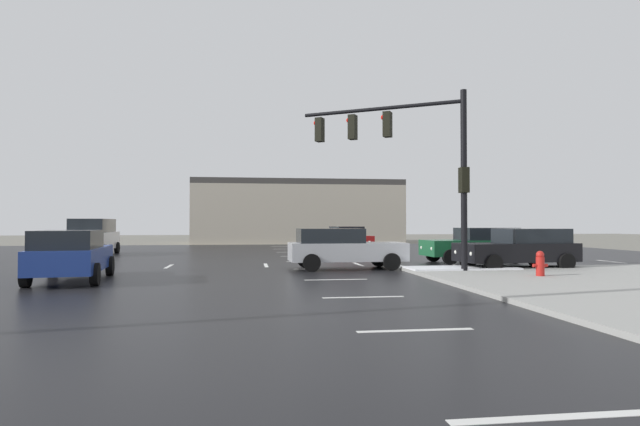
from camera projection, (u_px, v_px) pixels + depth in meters
name	position (u px, v px, depth m)	size (l,w,h in m)	color
ground_plane	(313.00, 265.00, 22.71)	(120.00, 120.00, 0.00)	slate
road_asphalt	(313.00, 265.00, 22.71)	(44.00, 44.00, 0.02)	black
snow_strip_curbside	(461.00, 268.00, 19.43)	(4.00, 1.60, 0.06)	white
lane_markings	(346.00, 267.00, 21.51)	(36.15, 36.15, 0.01)	silver
traffic_signal_mast	(408.00, 148.00, 19.61)	(5.46, 3.55, 6.42)	black
fire_hydrant	(540.00, 263.00, 16.80)	(0.48, 0.26, 0.79)	red
strip_building_background	(297.00, 212.00, 49.09)	(18.54, 8.00, 5.66)	#BCB29E
sedan_silver	(343.00, 248.00, 20.67)	(4.57, 2.10, 1.58)	#B7BABF
sedan_blue	(71.00, 254.00, 16.26)	(2.42, 4.68, 1.58)	navy
sedan_black	(520.00, 248.00, 20.38)	(4.67, 2.40, 1.58)	black
sedan_green	(476.00, 244.00, 24.06)	(4.62, 2.25, 1.58)	#195933
suv_white	(93.00, 236.00, 29.67)	(2.29, 4.89, 2.03)	white
sedan_red	(349.00, 238.00, 33.45)	(2.37, 4.66, 1.58)	#B21919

